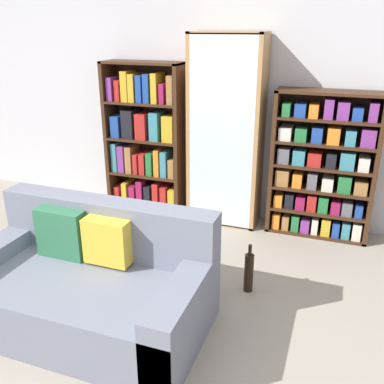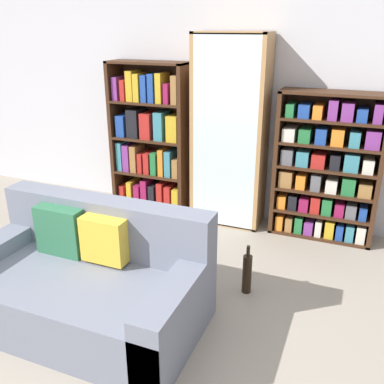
{
  "view_description": "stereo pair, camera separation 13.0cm",
  "coord_description": "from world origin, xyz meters",
  "px_view_note": "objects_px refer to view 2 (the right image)",
  "views": [
    {
      "loc": [
        1.21,
        -1.65,
        1.95
      ],
      "look_at": [
        0.11,
        1.4,
        0.68
      ],
      "focal_mm": 40.0,
      "sensor_mm": 36.0,
      "label": 1
    },
    {
      "loc": [
        1.33,
        -1.6,
        1.95
      ],
      "look_at": [
        0.11,
        1.4,
        0.68
      ],
      "focal_mm": 40.0,
      "sensor_mm": 36.0,
      "label": 2
    }
  ],
  "objects_px": {
    "display_cabinet": "(230,133)",
    "wine_bottle": "(247,273)",
    "bookshelf_right": "(327,170)",
    "bookshelf_left": "(151,141)",
    "couch": "(86,284)"
  },
  "relations": [
    {
      "from": "wine_bottle",
      "to": "couch",
      "type": "bearing_deg",
      "value": -143.06
    },
    {
      "from": "couch",
      "to": "bookshelf_right",
      "type": "distance_m",
      "value": 2.42
    },
    {
      "from": "wine_bottle",
      "to": "display_cabinet",
      "type": "bearing_deg",
      "value": 114.16
    },
    {
      "from": "display_cabinet",
      "to": "wine_bottle",
      "type": "bearing_deg",
      "value": -65.84
    },
    {
      "from": "couch",
      "to": "wine_bottle",
      "type": "relative_size",
      "value": 4.07
    },
    {
      "from": "bookshelf_left",
      "to": "bookshelf_right",
      "type": "distance_m",
      "value": 1.86
    },
    {
      "from": "couch",
      "to": "wine_bottle",
      "type": "bearing_deg",
      "value": 36.94
    },
    {
      "from": "display_cabinet",
      "to": "wine_bottle",
      "type": "relative_size",
      "value": 4.7
    },
    {
      "from": "bookshelf_left",
      "to": "display_cabinet",
      "type": "xyz_separation_m",
      "value": [
        0.9,
        -0.02,
        0.17
      ]
    },
    {
      "from": "bookshelf_right",
      "to": "wine_bottle",
      "type": "distance_m",
      "value": 1.39
    },
    {
      "from": "bookshelf_left",
      "to": "display_cabinet",
      "type": "distance_m",
      "value": 0.92
    },
    {
      "from": "bookshelf_right",
      "to": "wine_bottle",
      "type": "xyz_separation_m",
      "value": [
        -0.41,
        -1.23,
        -0.51
      ]
    },
    {
      "from": "bookshelf_right",
      "to": "bookshelf_left",
      "type": "bearing_deg",
      "value": -179.99
    },
    {
      "from": "couch",
      "to": "bookshelf_left",
      "type": "distance_m",
      "value": 2.08
    },
    {
      "from": "couch",
      "to": "display_cabinet",
      "type": "height_order",
      "value": "display_cabinet"
    }
  ]
}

